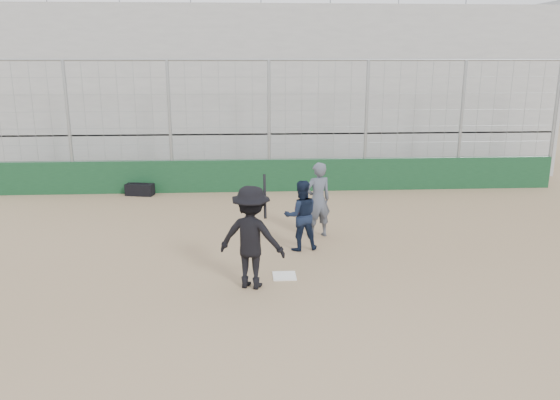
{
  "coord_description": "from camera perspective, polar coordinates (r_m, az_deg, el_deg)",
  "views": [
    {
      "loc": [
        -0.66,
        -9.69,
        4.04
      ],
      "look_at": [
        0.0,
        1.4,
        1.15
      ],
      "focal_mm": 35.0,
      "sensor_mm": 36.0,
      "label": 1
    }
  ],
  "objects": [
    {
      "name": "ground",
      "position": [
        10.52,
        0.46,
        -8.0
      ],
      "size": [
        90.0,
        90.0,
        0.0
      ],
      "primitive_type": "plane",
      "color": "brown",
      "rests_on": "ground"
    },
    {
      "name": "home_plate",
      "position": [
        10.52,
        0.46,
        -7.94
      ],
      "size": [
        0.44,
        0.44,
        0.02
      ],
      "primitive_type": "cube",
      "color": "white",
      "rests_on": "ground"
    },
    {
      "name": "backstop",
      "position": [
        16.99,
        -1.13,
        4.12
      ],
      "size": [
        18.1,
        0.25,
        4.04
      ],
      "color": "#11351C",
      "rests_on": "ground"
    },
    {
      "name": "bleachers",
      "position": [
        21.68,
        -1.7,
        11.62
      ],
      "size": [
        20.25,
        6.7,
        6.98
      ],
      "color": "gray",
      "rests_on": "ground"
    },
    {
      "name": "batter_at_plate",
      "position": [
        9.78,
        -3.0,
        -3.91
      ],
      "size": [
        1.37,
        1.05,
        2.02
      ],
      "color": "black",
      "rests_on": "ground"
    },
    {
      "name": "catcher_crouched",
      "position": [
        11.76,
        2.2,
        -2.82
      ],
      "size": [
        0.85,
        0.72,
        1.06
      ],
      "color": "black",
      "rests_on": "ground"
    },
    {
      "name": "umpire",
      "position": [
        12.61,
        3.96,
        -0.38
      ],
      "size": [
        0.75,
        0.61,
        1.59
      ],
      "primitive_type": "imported",
      "rotation": [
        0.0,
        0.0,
        3.49
      ],
      "color": "#464C58",
      "rests_on": "ground"
    },
    {
      "name": "equipment_bag",
      "position": [
        17.11,
        -14.44,
        1.07
      ],
      "size": [
        0.89,
        0.52,
        0.39
      ],
      "color": "black",
      "rests_on": "ground"
    }
  ]
}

